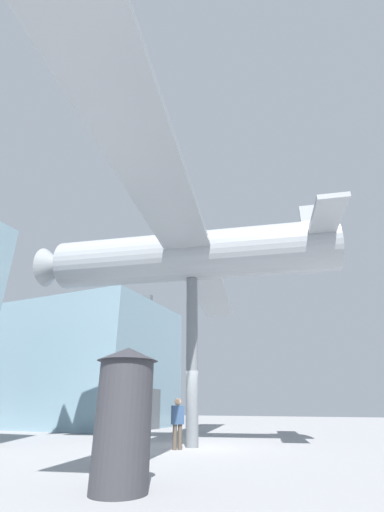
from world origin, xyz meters
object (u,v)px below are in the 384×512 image
visitor_person (178,420)px  info_kiosk (124,413)px  support_pylon_central (192,355)px  suspended_airplane (187,256)px

visitor_person → info_kiosk: 6.15m
support_pylon_central → info_kiosk: size_ratio=2.66×
visitor_person → info_kiosk: bearing=-117.0°
visitor_person → support_pylon_central: bearing=35.1°
info_kiosk → visitor_person: bearing=16.9°
suspended_airplane → info_kiosk: suspended_airplane is taller
suspended_airplane → visitor_person: size_ratio=13.75×
support_pylon_central → info_kiosk: 7.16m
support_pylon_central → visitor_person: (-0.84, 0.16, -2.19)m
support_pylon_central → suspended_airplane: suspended_airplane is taller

